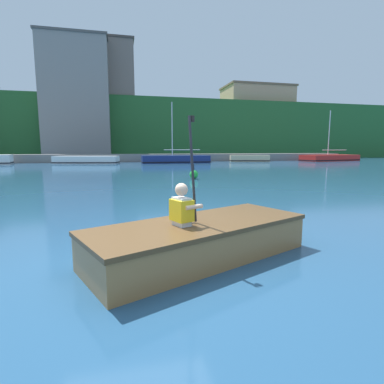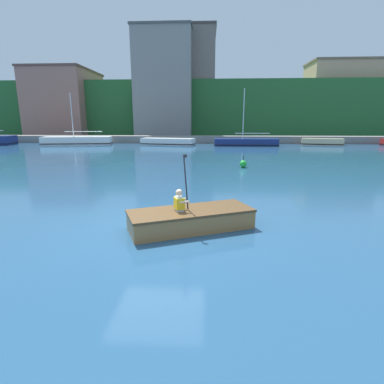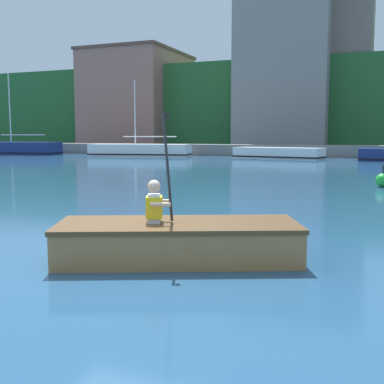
{
  "view_description": "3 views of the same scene",
  "coord_description": "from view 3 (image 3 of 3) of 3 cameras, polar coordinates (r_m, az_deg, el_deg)",
  "views": [
    {
      "loc": [
        -0.16,
        -3.87,
        1.52
      ],
      "look_at": [
        0.88,
        0.54,
        0.86
      ],
      "focal_mm": 28.0,
      "sensor_mm": 36.0,
      "label": 1
    },
    {
      "loc": [
        1.34,
        -7.32,
        2.72
      ],
      "look_at": [
        0.88,
        0.54,
        0.86
      ],
      "focal_mm": 28.0,
      "sensor_mm": 36.0,
      "label": 2
    },
    {
      "loc": [
        3.36,
        -5.72,
        1.66
      ],
      "look_at": [
        0.88,
        0.54,
        0.86
      ],
      "focal_mm": 45.0,
      "sensor_mm": 36.0,
      "label": 3
    }
  ],
  "objects": [
    {
      "name": "channel_buoy",
      "position": [
        16.62,
        21.67,
        1.32
      ],
      "size": [
        0.44,
        0.44,
        0.72
      ],
      "color": "green",
      "rests_on": "ground"
    },
    {
      "name": "rowboat_foreground",
      "position": [
        6.42,
        -1.2,
        -5.59
      ],
      "size": [
        3.39,
        2.36,
        0.51
      ],
      "color": "#A3703D",
      "rests_on": "ground"
    },
    {
      "name": "moored_boat_dock_center_far",
      "position": [
        38.69,
        -6.17,
        4.93
      ],
      "size": [
        8.3,
        3.72,
        6.0
      ],
      "color": "white",
      "rests_on": "ground"
    },
    {
      "name": "ground_plane",
      "position": [
        6.84,
        -8.62,
        -7.35
      ],
      "size": [
        300.0,
        300.0,
        0.0
      ],
      "primitive_type": "plane",
      "color": "navy"
    },
    {
      "name": "waterfront_apartment_right",
      "position": [
        51.78,
        16.13,
        14.21
      ],
      "size": [
        8.1,
        7.89,
        17.2
      ],
      "color": "#75665B",
      "rests_on": "ground"
    },
    {
      "name": "moored_boat_dock_center_near",
      "position": [
        35.14,
        10.14,
        4.53
      ],
      "size": [
        6.66,
        3.29,
        0.78
      ],
      "color": "white",
      "rests_on": "ground"
    },
    {
      "name": "waterfront_warehouse_left",
      "position": [
        57.12,
        -6.36,
        10.63
      ],
      "size": [
        9.84,
        11.89,
        11.11
      ],
      "color": "#9E6B5B",
      "rests_on": "ground"
    },
    {
      "name": "shoreline_ridge",
      "position": [
        57.14,
        18.46,
        9.32
      ],
      "size": [
        120.0,
        20.0,
        9.11
      ],
      "color": "#28602D",
      "rests_on": "ground"
    },
    {
      "name": "marina_dock",
      "position": [
        38.21,
        16.61,
        4.66
      ],
      "size": [
        56.71,
        2.4,
        0.9
      ],
      "color": "slate",
      "rests_on": "ground"
    },
    {
      "name": "person_paddler",
      "position": [
        6.34,
        -4.39,
        -1.26
      ],
      "size": [
        0.43,
        0.43,
        1.43
      ],
      "color": "silver",
      "rests_on": "rowboat_foreground"
    },
    {
      "name": "waterfront_office_block_center",
      "position": [
        49.68,
        11.01,
        14.27
      ],
      "size": [
        9.06,
        7.98,
        16.51
      ],
      "color": "gray",
      "rests_on": "ground"
    },
    {
      "name": "moored_boat_dock_east_end",
      "position": [
        44.01,
        -20.21,
        4.85
      ],
      "size": [
        7.88,
        3.82,
        6.87
      ],
      "color": "navy",
      "rests_on": "ground"
    }
  ]
}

